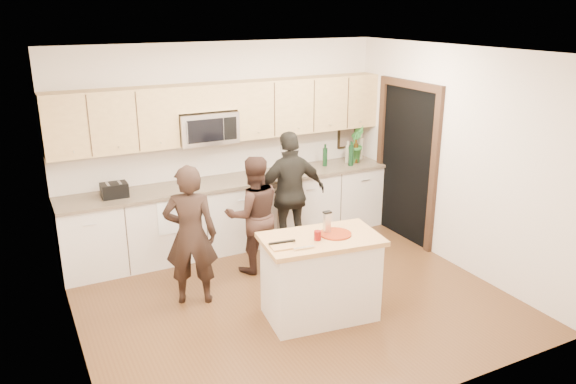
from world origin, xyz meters
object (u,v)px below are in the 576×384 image
toaster (114,190)px  woman_left (191,235)px  island (320,277)px  woman_right (291,194)px  woman_center (254,215)px

toaster → woman_left: (0.55, -1.21, -0.24)m
island → woman_right: 1.70m
island → woman_right: size_ratio=0.78×
toaster → woman_left: size_ratio=0.20×
island → woman_center: 1.36m
woman_left → woman_center: size_ratio=1.08×
island → woman_left: (-1.08, 0.92, 0.33)m
woman_left → woman_center: 1.00m
island → woman_left: 1.46m
toaster → woman_center: (1.47, -0.81, -0.30)m
island → woman_left: bearing=147.1°
island → toaster: 2.74m
woman_center → toaster: bearing=-20.9°
woman_left → woman_right: woman_right is taller
toaster → woman_right: bearing=-14.4°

